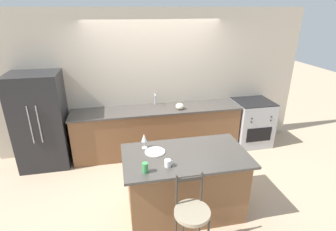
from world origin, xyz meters
TOP-DOWN VIEW (x-y plane):
  - ground_plane at (0.00, 0.00)m, footprint 18.00×18.00m
  - wall_back at (0.00, 0.69)m, footprint 6.00×0.07m
  - back_counter at (0.00, 0.37)m, footprint 3.20×0.67m
  - sink_faucet at (0.00, 0.57)m, footprint 0.02×0.13m
  - kitchen_island at (0.09, -1.37)m, footprint 1.63×0.92m
  - refrigerator at (-2.06, 0.33)m, footprint 0.83×0.70m
  - oven_range at (1.98, 0.33)m, footprint 0.73×0.71m
  - bar_stool_near at (-0.03, -2.12)m, footprint 0.39×0.39m
  - dinner_plate at (-0.29, -1.24)m, footprint 0.27×0.27m
  - wine_glass at (-0.41, -1.09)m, footprint 0.08×0.08m
  - coffee_mug at (-0.19, -1.60)m, footprint 0.11×0.08m
  - tumbler_cup at (-0.47, -1.66)m, footprint 0.07×0.07m
  - pumpkin_decoration at (0.41, 0.23)m, footprint 0.15×0.15m

SIDE VIEW (x-z plane):
  - ground_plane at x=0.00m, z-range 0.00..0.00m
  - back_counter at x=0.00m, z-range 0.00..0.92m
  - kitchen_island at x=0.09m, z-range 0.00..0.92m
  - oven_range at x=1.98m, z-range 0.00..0.94m
  - bar_stool_near at x=-0.03m, z-range 0.03..1.09m
  - refrigerator at x=-2.06m, z-range 0.00..1.70m
  - dinner_plate at x=-0.29m, z-range 0.92..0.94m
  - coffee_mug at x=-0.19m, z-range 0.92..1.01m
  - pumpkin_decoration at x=0.41m, z-range 0.91..1.05m
  - tumbler_cup at x=-0.47m, z-range 0.92..1.05m
  - sink_faucet at x=0.00m, z-range 0.95..1.17m
  - wine_glass at x=-0.41m, z-range 0.96..1.18m
  - wall_back at x=0.00m, z-range 0.00..2.70m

